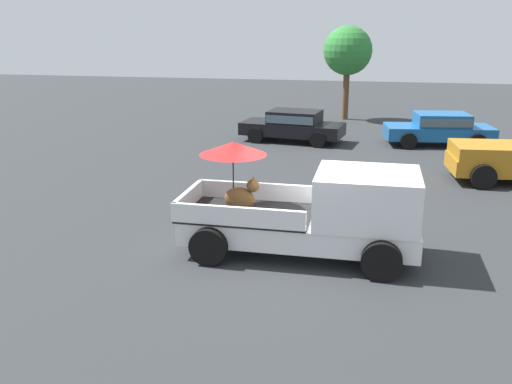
{
  "coord_description": "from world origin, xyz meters",
  "views": [
    {
      "loc": [
        1.38,
        -11.26,
        4.79
      ],
      "look_at": [
        -1.12,
        0.79,
        1.1
      ],
      "focal_mm": 39.14,
      "sensor_mm": 36.0,
      "label": 1
    }
  ],
  "objects": [
    {
      "name": "ground_plane",
      "position": [
        0.0,
        0.0,
        0.0
      ],
      "size": [
        80.0,
        80.0,
        0.0
      ],
      "primitive_type": "plane",
      "color": "#2D3033"
    },
    {
      "name": "pickup_truck_main",
      "position": [
        0.38,
        0.01,
        0.99
      ],
      "size": [
        5.06,
        2.27,
        2.37
      ],
      "rotation": [
        0.0,
        0.0,
        -0.01
      ],
      "color": "black",
      "rests_on": "ground"
    },
    {
      "name": "parked_sedan_near",
      "position": [
        -1.85,
        12.14,
        0.74
      ],
      "size": [
        4.51,
        2.46,
        1.33
      ],
      "rotation": [
        0.0,
        0.0,
        2.99
      ],
      "color": "black",
      "rests_on": "ground"
    },
    {
      "name": "parked_sedan_far",
      "position": [
        4.18,
        12.6,
        0.74
      ],
      "size": [
        4.49,
        2.4,
        1.33
      ],
      "rotation": [
        0.0,
        0.0,
        3.27
      ],
      "color": "black",
      "rests_on": "ground"
    },
    {
      "name": "tree_by_lot",
      "position": [
        0.0,
        18.58,
        3.51
      ],
      "size": [
        2.5,
        2.5,
        4.8
      ],
      "color": "brown",
      "rests_on": "ground"
    }
  ]
}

